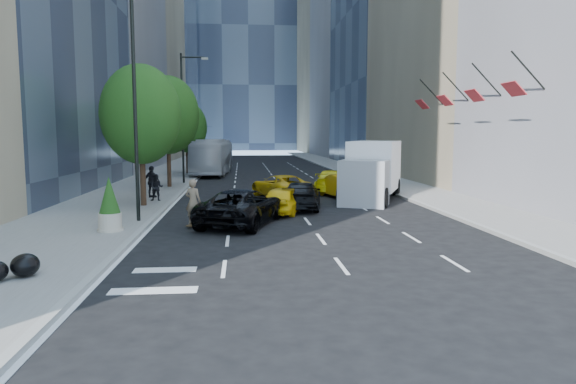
{
  "coord_description": "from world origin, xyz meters",
  "views": [
    {
      "loc": [
        -1.96,
        -18.82,
        3.91
      ],
      "look_at": [
        -0.08,
        1.78,
        1.6
      ],
      "focal_mm": 32.0,
      "sensor_mm": 36.0,
      "label": 1
    }
  ],
  "objects": [
    {
      "name": "skateboarder",
      "position": [
        -4.02,
        3.0,
        0.96
      ],
      "size": [
        0.81,
        0.67,
        1.92
      ],
      "primitive_type": "imported",
      "rotation": [
        0.0,
        0.0,
        2.79
      ],
      "color": "brown",
      "rests_on": "ground"
    },
    {
      "name": "lamp_far",
      "position": [
        -6.32,
        22.0,
        5.81
      ],
      "size": [
        2.13,
        0.22,
        10.0
      ],
      "color": "black",
      "rests_on": "sidewalk_left"
    },
    {
      "name": "tree_near",
      "position": [
        -7.2,
        9.0,
        4.97
      ],
      "size": [
        4.2,
        4.2,
        7.46
      ],
      "color": "black",
      "rests_on": "sidewalk_left"
    },
    {
      "name": "tower_right_far",
      "position": [
        22.0,
        98.0,
        25.0
      ],
      "size": [
        20.0,
        24.0,
        50.0
      ],
      "primitive_type": "cube",
      "color": "#786A53",
      "rests_on": "ground"
    },
    {
      "name": "black_sedan_mercedes",
      "position": [
        1.2,
        8.0,
        0.71
      ],
      "size": [
        2.74,
        5.16,
        1.43
      ],
      "primitive_type": "imported",
      "rotation": [
        0.0,
        0.0,
        2.99
      ],
      "color": "black",
      "rests_on": "ground"
    },
    {
      "name": "pedestrian_b",
      "position": [
        -7.33,
        12.46,
        1.1
      ],
      "size": [
        1.21,
        0.91,
        1.91
      ],
      "primitive_type": "imported",
      "rotation": [
        0.0,
        0.0,
        2.68
      ],
      "color": "black",
      "rests_on": "sidewalk_left"
    },
    {
      "name": "facade_flags",
      "position": [
        10.64,
        10.0,
        6.18
      ],
      "size": [
        1.85,
        13.3,
        2.05
      ],
      "color": "black",
      "rests_on": "ground"
    },
    {
      "name": "taxi_c",
      "position": [
        0.5,
        13.0,
        0.72
      ],
      "size": [
        4.09,
        5.67,
        1.43
      ],
      "primitive_type": "imported",
      "rotation": [
        0.0,
        0.0,
        3.51
      ],
      "color": "#D1A00B",
      "rests_on": "ground"
    },
    {
      "name": "box_truck",
      "position": [
        5.85,
        11.31,
        1.79
      ],
      "size": [
        5.34,
        7.79,
        3.52
      ],
      "rotation": [
        0.0,
        0.0,
        -0.41
      ],
      "color": "white",
      "rests_on": "ground"
    },
    {
      "name": "tower_left_end",
      "position": [
        -22.0,
        92.0,
        30.0
      ],
      "size": [
        20.0,
        28.0,
        60.0
      ],
      "primitive_type": "cube",
      "color": "#2C3345",
      "rests_on": "ground"
    },
    {
      "name": "tree_mid",
      "position": [
        -7.2,
        19.0,
        5.32
      ],
      "size": [
        4.5,
        4.5,
        7.99
      ],
      "color": "black",
      "rests_on": "sidewalk_left"
    },
    {
      "name": "pedestrian_a",
      "position": [
        -6.8,
        10.83,
        0.92
      ],
      "size": [
        0.77,
        0.61,
        1.54
      ],
      "primitive_type": "imported",
      "rotation": [
        0.0,
        0.0,
        -0.04
      ],
      "color": "black",
      "rests_on": "sidewalk_left"
    },
    {
      "name": "city_bus",
      "position": [
        -4.8,
        32.43,
        1.74
      ],
      "size": [
        3.65,
        12.61,
        3.47
      ],
      "primitive_type": "imported",
      "rotation": [
        0.0,
        0.0,
        -0.06
      ],
      "color": "silver",
      "rests_on": "ground"
    },
    {
      "name": "taxi_b",
      "position": [
        4.2,
        12.83,
        0.73
      ],
      "size": [
        2.69,
        4.68,
        1.46
      ],
      "primitive_type": "imported",
      "rotation": [
        0.0,
        0.0,
        3.42
      ],
      "color": "#D99C0B",
      "rests_on": "ground"
    },
    {
      "name": "sidewalk_left",
      "position": [
        -9.0,
        30.0,
        0.07
      ],
      "size": [
        6.0,
        120.0,
        0.15
      ],
      "primitive_type": "cube",
      "color": "slate",
      "rests_on": "ground"
    },
    {
      "name": "sidewalk_right",
      "position": [
        10.0,
        30.0,
        0.07
      ],
      "size": [
        4.0,
        120.0,
        0.15
      ],
      "primitive_type": "cube",
      "color": "slate",
      "rests_on": "ground"
    },
    {
      "name": "traffic_signal",
      "position": [
        -6.4,
        40.0,
        4.23
      ],
      "size": [
        2.48,
        0.53,
        5.2
      ],
      "color": "black",
      "rests_on": "sidewalk_left"
    },
    {
      "name": "planter_shrub",
      "position": [
        -7.12,
        1.62,
        1.17
      ],
      "size": [
        0.89,
        0.89,
        2.14
      ],
      "color": "#BEB29D",
      "rests_on": "sidewalk_left"
    },
    {
      "name": "garbage_bags",
      "position": [
        -7.95,
        -5.08,
        0.44
      ],
      "size": [
        1.25,
        1.21,
        0.62
      ],
      "color": "black",
      "rests_on": "sidewalk_left"
    },
    {
      "name": "taxi_a",
      "position": [
        0.14,
        6.5,
        0.69
      ],
      "size": [
        2.83,
        4.35,
        1.38
      ],
      "primitive_type": "imported",
      "rotation": [
        0.0,
        0.0,
        2.82
      ],
      "color": "yellow",
      "rests_on": "ground"
    },
    {
      "name": "ground",
      "position": [
        0.0,
        0.0,
        0.0
      ],
      "size": [
        160.0,
        160.0,
        0.0
      ],
      "primitive_type": "plane",
      "color": "black",
      "rests_on": "ground"
    },
    {
      "name": "black_sedan_lincoln",
      "position": [
        -1.97,
        3.44,
        0.78
      ],
      "size": [
        4.31,
        6.18,
        1.57
      ],
      "primitive_type": "imported",
      "rotation": [
        0.0,
        0.0,
        2.81
      ],
      "color": "black",
      "rests_on": "ground"
    },
    {
      "name": "lamp_near",
      "position": [
        -6.32,
        4.0,
        5.81
      ],
      "size": [
        2.13,
        0.22,
        10.0
      ],
      "color": "black",
      "rests_on": "sidewalk_left"
    },
    {
      "name": "taxi_d",
      "position": [
        4.2,
        15.5,
        0.77
      ],
      "size": [
        3.38,
        5.65,
        1.53
      ],
      "primitive_type": "imported",
      "rotation": [
        0.0,
        0.0,
        2.89
      ],
      "color": "yellow",
      "rests_on": "ground"
    },
    {
      "name": "tree_far",
      "position": [
        -7.2,
        32.0,
        4.62
      ],
      "size": [
        3.9,
        3.9,
        6.92
      ],
      "color": "black",
      "rests_on": "sidewalk_left"
    }
  ]
}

